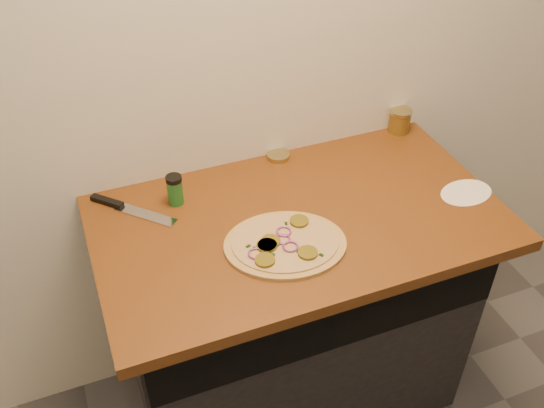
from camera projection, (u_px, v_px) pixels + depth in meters
name	position (u px, v px, depth m)	size (l,w,h in m)	color
cabinet	(292.00, 314.00, 2.10)	(1.10, 0.60, 0.86)	black
countertop	(299.00, 221.00, 1.80)	(1.20, 0.70, 0.04)	brown
pizza	(285.00, 244.00, 1.68)	(0.41, 0.41, 0.02)	tan
chefs_knife	(125.00, 208.00, 1.80)	(0.22, 0.23, 0.02)	#B7BAC1
mason_jar_lid	(278.00, 156.00, 2.01)	(0.08, 0.08, 0.02)	tan
salsa_jar	(400.00, 121.00, 2.12)	(0.08, 0.08, 0.08)	#A72F10
spice_shaker	(175.00, 190.00, 1.80)	(0.05, 0.05, 0.10)	#206625
flour_spill	(466.00, 193.00, 1.87)	(0.18, 0.18, 0.00)	white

